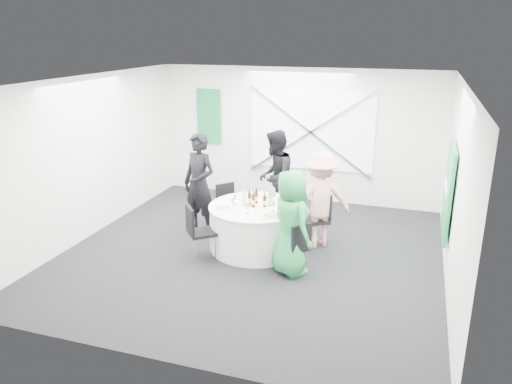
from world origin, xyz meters
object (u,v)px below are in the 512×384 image
(banquet_table, at_px, (256,227))
(person_woman_pink, at_px, (320,200))
(green_water_bottle, at_px, (271,199))
(chair_front_right, at_px, (297,244))
(chair_back_left, at_px, (228,203))
(person_man_back_left, at_px, (199,184))
(person_woman_green, at_px, (291,223))
(clear_water_bottle, at_px, (244,199))
(chair_back_right, at_px, (320,214))
(chair_front_left, at_px, (197,228))
(chair_back, at_px, (287,195))
(person_man_back, at_px, (275,177))

(banquet_table, xyz_separation_m, person_woman_pink, (0.97, 0.47, 0.44))
(green_water_bottle, bearing_deg, chair_front_right, -49.85)
(chair_back_left, bearing_deg, chair_front_right, -88.36)
(person_man_back_left, relative_size, person_woman_green, 1.13)
(banquet_table, height_order, clear_water_bottle, clear_water_bottle)
(chair_back_right, height_order, green_water_bottle, green_water_bottle)
(banquet_table, height_order, chair_front_left, chair_front_left)
(chair_back, distance_m, person_man_back_left, 1.65)
(chair_back_left, bearing_deg, banquet_table, -90.00)
(banquet_table, bearing_deg, chair_front_right, -38.22)
(chair_front_left, bearing_deg, chair_back_left, -41.27)
(chair_front_right, distance_m, chair_front_left, 1.63)
(chair_back_left, height_order, chair_front_right, chair_back_left)
(person_woman_pink, relative_size, green_water_bottle, 5.44)
(person_man_back, bearing_deg, person_man_back_left, -53.89)
(chair_front_right, height_order, person_man_back, person_man_back)
(banquet_table, height_order, person_man_back_left, person_man_back_left)
(chair_back_left, bearing_deg, person_man_back, -6.93)
(chair_back_right, relative_size, person_man_back, 0.52)
(green_water_bottle, bearing_deg, person_woman_green, -54.43)
(banquet_table, bearing_deg, person_man_back_left, 161.65)
(chair_front_left, xyz_separation_m, green_water_bottle, (0.99, 0.74, 0.36))
(banquet_table, relative_size, chair_back, 1.55)
(chair_front_right, relative_size, clear_water_bottle, 2.88)
(chair_back_right, bearing_deg, banquet_table, -90.00)
(chair_back, relative_size, green_water_bottle, 3.34)
(chair_back_right, bearing_deg, chair_front_right, -33.00)
(chair_front_left, distance_m, person_woman_green, 1.55)
(chair_back, xyz_separation_m, person_woman_pink, (0.75, -0.72, 0.23))
(chair_back, xyz_separation_m, chair_back_right, (0.75, -0.68, -0.05))
(banquet_table, xyz_separation_m, chair_back_right, (0.98, 0.51, 0.16))
(chair_back_left, bearing_deg, chair_front_left, -138.98)
(chair_back_left, bearing_deg, person_man_back_left, 163.68)
(person_woman_green, bearing_deg, banquet_table, 0.00)
(person_man_back_left, xyz_separation_m, green_water_bottle, (1.42, -0.32, -0.03))
(chair_back, relative_size, clear_water_bottle, 3.53)
(banquet_table, bearing_deg, green_water_bottle, 18.40)
(chair_back_right, bearing_deg, chair_back_left, -122.73)
(chair_back_left, height_order, person_man_back, person_man_back)
(person_man_back_left, bearing_deg, banquet_table, -0.00)
(banquet_table, relative_size, person_man_back_left, 0.86)
(chair_back_left, height_order, chair_back_right, chair_back_right)
(banquet_table, height_order, chair_back_right, chair_back_right)
(chair_back_left, distance_m, person_woman_pink, 1.77)
(chair_back_left, relative_size, clear_water_bottle, 2.98)
(chair_back_right, distance_m, person_woman_pink, 0.28)
(chair_back_right, relative_size, green_water_bottle, 3.07)
(chair_front_right, relative_size, person_woman_green, 0.51)
(chair_back_right, xyz_separation_m, clear_water_bottle, (-1.16, -0.56, 0.33))
(person_man_back_left, height_order, person_woman_green, person_man_back_left)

